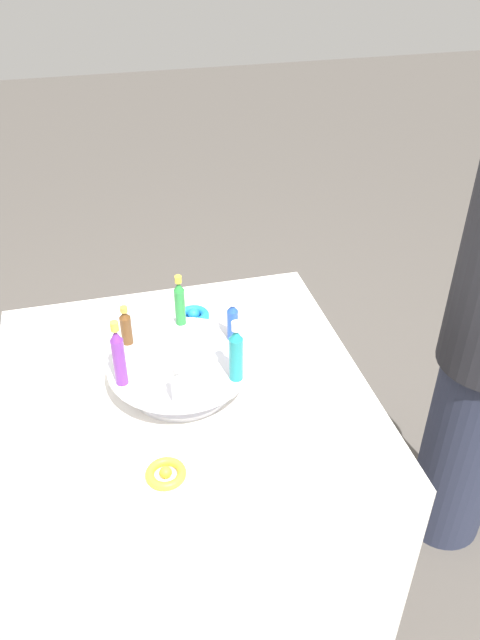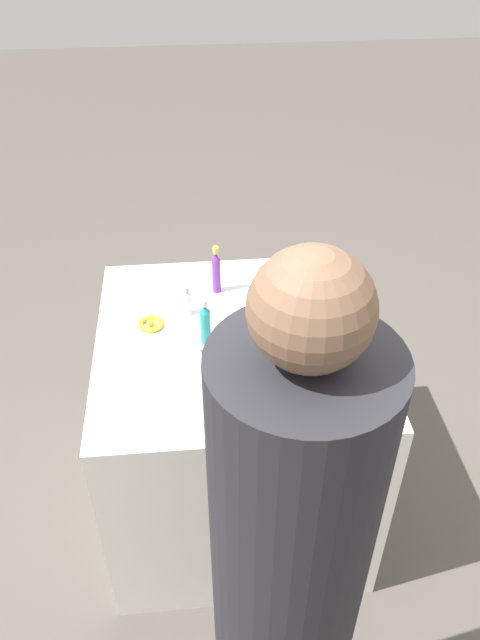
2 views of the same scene
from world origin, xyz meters
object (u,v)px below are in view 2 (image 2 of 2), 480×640
at_px(bottle_blue, 256,331).
at_px(ribbon_bow_blue, 324,345).
at_px(bottle_purple, 216,271).
at_px(person_figure, 285,603).
at_px(display_stand, 235,324).
at_px(bottle_brown, 262,281).
at_px(bottle_teal, 205,323).
at_px(bottle_green, 284,303).
at_px(ribbon_bow_gold, 151,324).
at_px(bottle_clear, 187,302).

distance_m(bottle_blue, ribbon_bow_blue, 0.24).
height_order(bottle_purple, person_figure, person_figure).
bearing_deg(display_stand, bottle_brown, 139.28).
bearing_deg(bottle_blue, ribbon_bow_blue, 105.06).
bearing_deg(ribbon_bow_blue, person_figure, -16.94).
bearing_deg(bottle_blue, bottle_purple, -160.72).
xyz_separation_m(bottle_teal, ribbon_bow_blue, (-0.03, 0.34, -0.13)).
xyz_separation_m(bottle_green, ribbon_bow_gold, (-0.10, -0.38, -0.13)).
bearing_deg(person_figure, bottle_purple, 2.51).
xyz_separation_m(bottle_blue, ribbon_bow_blue, (-0.05, 0.20, -0.11)).
bearing_deg(display_stand, person_figure, 1.59).
distance_m(bottle_blue, bottle_green, 0.14).
xyz_separation_m(ribbon_bow_gold, person_figure, (0.89, 0.27, 0.02)).
bearing_deg(ribbon_bow_blue, display_stand, -106.61).
bearing_deg(ribbon_bow_blue, ribbon_bow_gold, -106.61).
relative_size(bottle_green, bottle_purple, 0.83).
relative_size(bottle_clear, person_figure, 0.06).
distance_m(bottle_blue, person_figure, 0.69).
bearing_deg(bottle_purple, bottle_teal, -10.72).
relative_size(bottle_blue, ribbon_bow_blue, 1.29).
bearing_deg(bottle_clear, bottle_blue, 49.28).
height_order(bottle_brown, bottle_clear, bottle_brown).
bearing_deg(bottle_teal, bottle_purple, 169.28).
bearing_deg(person_figure, bottle_green, -9.62).
relative_size(bottle_purple, person_figure, 0.10).
xyz_separation_m(bottle_green, bottle_brown, (-0.13, -0.04, -0.01)).
height_order(bottle_green, bottle_brown, bottle_green).
bearing_deg(bottle_brown, bottle_purple, -100.72).
distance_m(display_stand, ribbon_bow_blue, 0.26).
relative_size(ribbon_bow_blue, person_figure, 0.05).
bearing_deg(bottle_green, ribbon_bow_blue, 66.91).
bearing_deg(bottle_clear, bottle_green, 79.28).
distance_m(bottle_brown, bottle_purple, 0.14).
bearing_deg(bottle_teal, ribbon_bow_gold, -138.08).
bearing_deg(ribbon_bow_blue, bottle_clear, -104.58).
relative_size(bottle_purple, bottle_clear, 1.68).
xyz_separation_m(bottle_blue, bottle_green, (-0.10, 0.09, 0.01)).
height_order(bottle_blue, ribbon_bow_gold, bottle_blue).
relative_size(bottle_purple, ribbon_bow_blue, 1.86).
height_order(bottle_teal, bottle_purple, bottle_purple).
relative_size(display_stand, bottle_blue, 3.00).
height_order(bottle_brown, ribbon_bow_gold, bottle_brown).
height_order(bottle_teal, bottle_brown, bottle_teal).
height_order(bottle_blue, bottle_brown, bottle_blue).
height_order(bottle_teal, bottle_clear, bottle_teal).
bearing_deg(bottle_purple, ribbon_bow_gold, -74.94).
xyz_separation_m(bottle_blue, ribbon_bow_gold, (-0.20, -0.29, -0.12)).
bearing_deg(ribbon_bow_gold, bottle_clear, 66.91).
distance_m(bottle_clear, person_figure, 0.86).
relative_size(bottle_blue, bottle_purple, 0.69).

